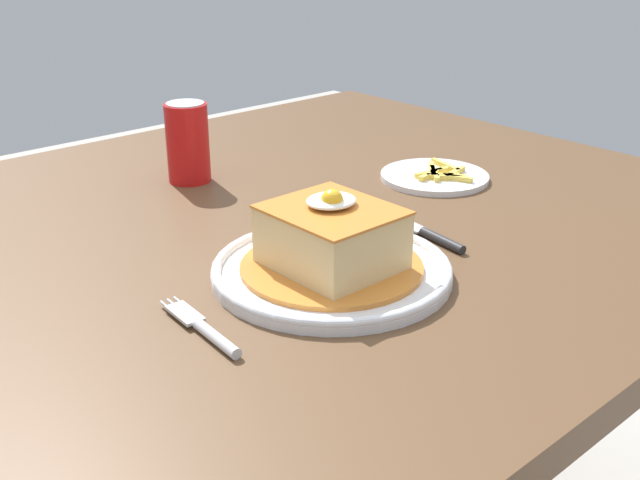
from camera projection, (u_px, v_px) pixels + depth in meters
dining_table at (224, 295)px, 1.04m from camera, size 1.49×1.05×0.72m
main_plate at (332, 270)px, 0.90m from camera, size 0.28×0.28×0.02m
sandwich_meal at (332, 241)px, 0.88m from camera, size 0.21×0.21×0.10m
fork at (206, 330)px, 0.78m from camera, size 0.03×0.14×0.01m
knife at (430, 235)px, 1.00m from camera, size 0.04×0.17×0.01m
soda_can at (188, 143)px, 1.20m from camera, size 0.07×0.07×0.12m
side_plate_fries at (435, 176)px, 1.22m from camera, size 0.17×0.17×0.02m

